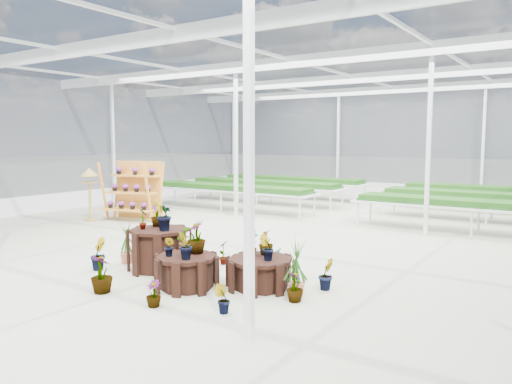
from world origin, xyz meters
The scene contains 10 objects.
ground_plane centered at (0.00, 0.00, 0.00)m, with size 24.00×24.00×0.00m, color gray.
greenhouse_shell centered at (0.00, 0.00, 2.25)m, with size 18.00×24.00×4.50m, color white, non-canonical shape.
steel_frame centered at (0.00, 0.00, 2.25)m, with size 18.00×24.00×4.50m, color silver, non-canonical shape.
nursery_benches centered at (0.00, 7.20, 0.42)m, with size 16.00×7.00×0.84m, color silver, non-canonical shape.
plinth_tall centered at (-0.25, -2.23, 0.39)m, with size 1.16×1.16×0.79m, color black.
plinth_mid centered at (0.95, -2.83, 0.28)m, with size 1.04×1.04×0.55m, color black.
plinth_low centered at (1.95, -2.13, 0.25)m, with size 1.12×1.12×0.50m, color black.
shelf_rack centered at (-5.16, 1.58, 0.90)m, with size 1.70×0.90×1.80m, color #C9802D, non-canonical shape.
bird_table centered at (-6.08, 0.75, 0.81)m, with size 0.38×0.38×1.61m, color #A17E3D, non-canonical shape.
nursery_plants centered at (0.69, -2.37, 0.53)m, with size 4.49×2.87×1.38m.
Camera 1 is at (6.36, -8.90, 2.45)m, focal length 35.00 mm.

